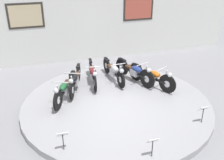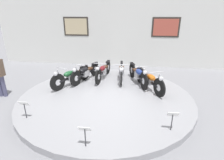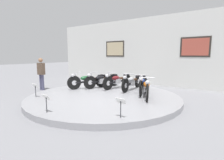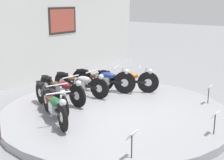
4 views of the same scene
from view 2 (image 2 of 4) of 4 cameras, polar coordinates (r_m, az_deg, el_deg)
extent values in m
plane|color=gray|center=(6.15, -1.87, -6.22)|extent=(60.00, 60.00, 0.00)
cylinder|color=#99999E|center=(6.11, -1.88, -5.47)|extent=(5.80, 5.80, 0.18)
cube|color=silver|center=(9.84, 2.46, 15.85)|extent=(14.00, 0.20, 3.88)
cube|color=#2D2823|center=(10.24, -11.69, 16.74)|extent=(1.40, 0.02, 1.00)
cube|color=#C6B289|center=(10.23, -11.69, 16.74)|extent=(1.24, 0.02, 0.84)
cube|color=#2D2823|center=(9.78, 17.14, 16.10)|extent=(1.40, 0.02, 1.00)
cube|color=#B24C3D|center=(9.77, 17.14, 16.10)|extent=(1.24, 0.02, 0.84)
cylinder|color=black|center=(6.54, -17.31, -0.75)|extent=(0.34, 0.58, 0.63)
cylinder|color=silver|center=(6.54, -17.31, -0.75)|extent=(0.16, 0.23, 0.22)
cylinder|color=black|center=(7.37, -9.08, 2.39)|extent=(0.34, 0.58, 0.63)
cylinder|color=silver|center=(7.37, -9.08, 2.39)|extent=(0.16, 0.23, 0.22)
cube|color=black|center=(6.93, -12.95, 0.92)|extent=(0.63, 1.13, 0.07)
cube|color=silver|center=(6.90, -13.21, 0.98)|extent=(0.33, 0.38, 0.24)
ellipsoid|color=#1E562D|center=(6.79, -13.94, 2.01)|extent=(0.42, 0.53, 0.20)
cube|color=#472D1E|center=(7.02, -11.72, 2.49)|extent=(0.33, 0.38, 0.07)
cube|color=black|center=(7.29, -9.20, 4.38)|extent=(0.25, 0.37, 0.06)
cylinder|color=silver|center=(6.55, -16.48, 1.26)|extent=(0.15, 0.24, 0.54)
cylinder|color=silver|center=(6.54, -15.98, 3.67)|extent=(0.49, 0.28, 0.03)
sphere|color=silver|center=(6.39, -18.05, 1.93)|extent=(0.15, 0.15, 0.15)
cylinder|color=black|center=(6.80, -11.73, 0.55)|extent=(0.26, 0.60, 0.62)
cylinder|color=silver|center=(6.80, -11.73, 0.55)|extent=(0.13, 0.22, 0.22)
cylinder|color=black|center=(7.83, -5.61, 3.61)|extent=(0.26, 0.60, 0.62)
cylinder|color=silver|center=(7.83, -5.61, 3.61)|extent=(0.13, 0.22, 0.22)
cube|color=black|center=(7.30, -8.46, 2.19)|extent=(0.48, 1.20, 0.07)
cube|color=silver|center=(7.26, -8.65, 2.25)|extent=(0.29, 0.37, 0.24)
ellipsoid|color=black|center=(7.14, -9.18, 3.24)|extent=(0.37, 0.53, 0.20)
cube|color=#472D1E|center=(7.43, -7.53, 3.70)|extent=(0.29, 0.37, 0.07)
cube|color=black|center=(7.76, -5.68, 5.46)|extent=(0.21, 0.37, 0.06)
cylinder|color=silver|center=(6.84, -11.08, 2.51)|extent=(0.12, 0.25, 0.54)
cylinder|color=silver|center=(6.85, -10.68, 4.83)|extent=(0.52, 0.21, 0.03)
sphere|color=silver|center=(6.64, -12.26, 3.14)|extent=(0.15, 0.15, 0.15)
cylinder|color=black|center=(6.83, -4.51, 1.09)|extent=(0.13, 0.63, 0.63)
cylinder|color=silver|center=(6.83, -4.51, 1.09)|extent=(0.09, 0.23, 0.22)
cylinder|color=black|center=(8.05, -1.36, 4.24)|extent=(0.13, 0.63, 0.63)
cylinder|color=silver|center=(8.05, -1.36, 4.24)|extent=(0.09, 0.23, 0.22)
cube|color=black|center=(7.44, -2.81, 2.79)|extent=(0.22, 1.24, 0.07)
cube|color=silver|center=(7.39, -2.91, 2.84)|extent=(0.24, 0.34, 0.24)
ellipsoid|color=maroon|center=(7.26, -3.17, 3.81)|extent=(0.28, 0.50, 0.20)
cube|color=#472D1E|center=(7.59, -2.33, 4.29)|extent=(0.24, 0.34, 0.07)
cube|color=black|center=(7.98, -1.38, 6.06)|extent=(0.14, 0.37, 0.06)
cylinder|color=silver|center=(6.90, -4.15, 3.05)|extent=(0.07, 0.25, 0.54)
cylinder|color=silver|center=(6.92, -3.92, 5.37)|extent=(0.54, 0.10, 0.03)
sphere|color=silver|center=(6.67, -4.76, 3.67)|extent=(0.15, 0.15, 0.15)
cylinder|color=black|center=(6.70, 3.05, 0.64)|extent=(0.10, 0.61, 0.61)
cylinder|color=silver|center=(6.70, 3.05, 0.64)|extent=(0.08, 0.22, 0.21)
cylinder|color=black|center=(7.98, 3.13, 3.99)|extent=(0.10, 0.61, 0.61)
cylinder|color=silver|center=(7.98, 3.13, 3.99)|extent=(0.08, 0.22, 0.21)
cube|color=black|center=(7.34, 3.09, 2.46)|extent=(0.17, 1.24, 0.07)
cube|color=silver|center=(7.30, 3.09, 2.51)|extent=(0.23, 0.34, 0.24)
ellipsoid|color=#B2B5BA|center=(7.15, 3.11, 3.48)|extent=(0.26, 0.50, 0.20)
cube|color=#472D1E|center=(7.51, 3.13, 4.01)|extent=(0.23, 0.34, 0.07)
cube|color=black|center=(7.91, 3.17, 5.78)|extent=(0.13, 0.37, 0.06)
cylinder|color=silver|center=(6.78, 3.09, 2.66)|extent=(0.06, 0.25, 0.54)
cylinder|color=silver|center=(6.80, 3.14, 5.03)|extent=(0.54, 0.08, 0.03)
sphere|color=silver|center=(6.54, 3.10, 3.26)|extent=(0.15, 0.15, 0.15)
cylinder|color=black|center=(6.42, 10.37, -0.33)|extent=(0.28, 0.64, 0.67)
cylinder|color=silver|center=(6.42, 10.37, -0.33)|extent=(0.14, 0.24, 0.23)
cylinder|color=black|center=(7.61, 6.63, 3.27)|extent=(0.28, 0.64, 0.67)
cylinder|color=silver|center=(7.61, 6.63, 3.27)|extent=(0.14, 0.24, 0.23)
cube|color=black|center=(7.01, 8.34, 1.62)|extent=(0.49, 1.19, 0.07)
cube|color=silver|center=(6.97, 8.46, 1.67)|extent=(0.30, 0.37, 0.24)
ellipsoid|color=navy|center=(6.83, 8.82, 2.67)|extent=(0.37, 0.53, 0.20)
cube|color=#472D1E|center=(7.16, 7.81, 3.25)|extent=(0.30, 0.37, 0.07)
cube|color=black|center=(7.53, 6.72, 5.32)|extent=(0.22, 0.37, 0.06)
cylinder|color=silver|center=(6.48, 10.00, 1.78)|extent=(0.13, 0.25, 0.54)
cylinder|color=silver|center=(6.50, 9.80, 4.25)|extent=(0.52, 0.21, 0.03)
sphere|color=silver|center=(6.26, 10.77, 2.38)|extent=(0.15, 0.15, 0.15)
cylinder|color=black|center=(5.99, 15.15, -2.44)|extent=(0.34, 0.60, 0.64)
cylinder|color=silver|center=(5.99, 15.15, -2.44)|extent=(0.16, 0.23, 0.22)
cylinder|color=black|center=(7.06, 9.16, 1.62)|extent=(0.34, 0.60, 0.64)
cylinder|color=silver|center=(7.06, 9.16, 1.62)|extent=(0.16, 0.23, 0.22)
cube|color=black|center=(6.51, 11.91, -0.24)|extent=(0.63, 1.14, 0.07)
cube|color=silver|center=(6.47, 12.10, -0.20)|extent=(0.32, 0.38, 0.24)
ellipsoid|color=#D16619|center=(6.34, 12.66, 0.84)|extent=(0.41, 0.53, 0.20)
cube|color=#472D1E|center=(6.64, 11.04, 1.53)|extent=(0.32, 0.38, 0.07)
cube|color=black|center=(6.98, 9.29, 3.74)|extent=(0.25, 0.37, 0.06)
cylinder|color=silver|center=(6.03, 14.56, -0.17)|extent=(0.15, 0.24, 0.54)
cylinder|color=silver|center=(6.03, 14.23, 2.48)|extent=(0.50, 0.27, 0.03)
sphere|color=silver|center=(5.82, 15.78, 0.42)|extent=(0.15, 0.15, 0.15)
cylinder|color=#333338|center=(5.21, -26.45, -9.04)|extent=(0.02, 0.02, 0.42)
cube|color=white|center=(5.11, -26.85, -6.84)|extent=(0.26, 0.11, 0.15)
cylinder|color=#333338|center=(3.84, -8.71, -18.20)|extent=(0.02, 0.02, 0.42)
cube|color=white|center=(3.71, -8.91, -15.50)|extent=(0.26, 0.11, 0.15)
cylinder|color=#333338|center=(4.48, 18.93, -12.97)|extent=(0.02, 0.02, 0.42)
cube|color=white|center=(4.36, 19.28, -10.50)|extent=(0.26, 0.11, 0.15)
cylinder|color=#4C4C6B|center=(7.39, -32.81, -1.65)|extent=(0.13, 0.13, 0.78)
cylinder|color=#4C4C6B|center=(7.29, -31.85, -1.74)|extent=(0.13, 0.13, 0.78)
camera|label=1|loc=(3.76, -111.68, 17.24)|focal=42.00mm
camera|label=3|loc=(3.33, 88.64, -19.39)|focal=28.00mm
camera|label=4|loc=(7.11, -75.78, 6.23)|focal=50.00mm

